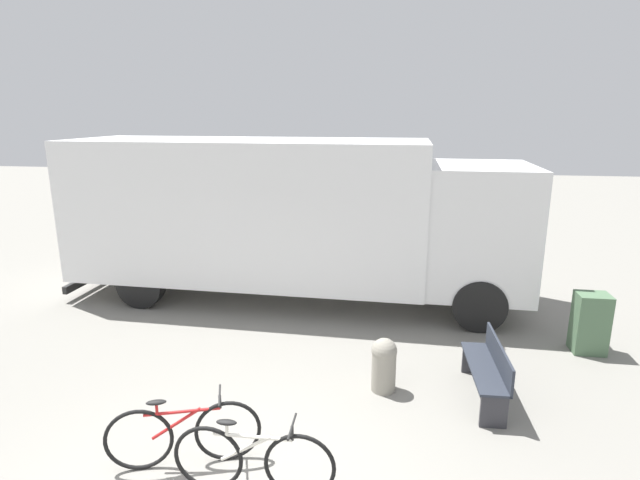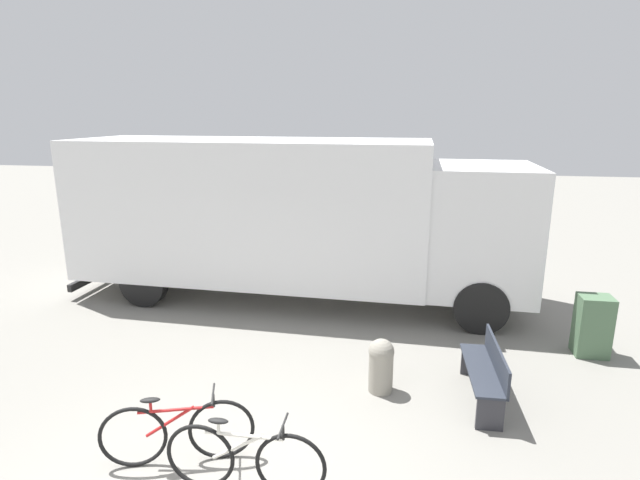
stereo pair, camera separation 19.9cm
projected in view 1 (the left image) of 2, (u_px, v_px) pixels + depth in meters
The scene contains 6 objects.
delivery_truck at pixel (288, 213), 10.45m from camera, with size 9.50×2.75×3.37m.
park_bench at pixel (489, 368), 6.92m from camera, with size 0.45×1.51×0.83m.
bicycle_near at pixel (184, 434), 5.60m from camera, with size 1.66×0.63×0.85m.
bicycle_middle at pixel (253, 460), 5.17m from camera, with size 1.73×0.44×0.85m.
bollard_near_bench at pixel (384, 363), 7.13m from camera, with size 0.37×0.37×0.80m.
utility_box at pixel (590, 323), 8.28m from camera, with size 0.52×0.42×1.02m.
Camera 1 is at (1.67, -4.07, 3.89)m, focal length 28.00 mm.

